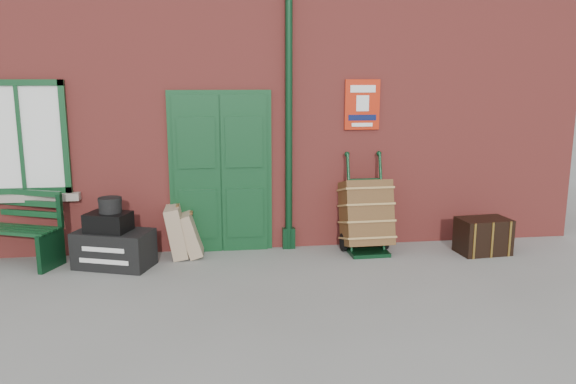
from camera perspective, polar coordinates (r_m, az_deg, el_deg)
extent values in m
plane|color=gray|center=(6.75, -3.81, -9.48)|extent=(80.00, 80.00, 0.00)
cube|color=#A53B35|center=(9.81, -5.39, 9.00)|extent=(10.00, 4.00, 4.00)
cube|color=#0F391C|center=(7.86, -6.83, 1.78)|extent=(1.42, 0.12, 2.32)
cube|color=white|center=(8.17, -25.54, 5.01)|extent=(1.20, 0.08, 1.50)
cylinder|color=black|center=(7.80, 0.09, 8.44)|extent=(0.10, 0.10, 4.00)
cube|color=red|center=(8.05, 7.55, 8.79)|extent=(0.50, 0.03, 0.70)
cube|color=#0F391C|center=(8.39, -26.50, -0.89)|extent=(1.52, 0.65, 0.43)
cube|color=black|center=(7.85, -22.94, -5.49)|extent=(0.24, 0.48, 0.49)
cube|color=black|center=(7.65, -17.25, -5.54)|extent=(1.09, 0.83, 0.48)
cube|color=black|center=(7.57, -17.78, -2.92)|extent=(0.63, 0.54, 0.24)
cylinder|color=black|center=(7.54, -17.62, -1.26)|extent=(0.37, 0.37, 0.19)
cube|color=tan|center=(7.83, -11.20, -3.95)|extent=(0.31, 0.50, 0.72)
cube|color=tan|center=(7.84, -9.87, -4.26)|extent=(0.35, 0.45, 0.62)
cube|color=black|center=(7.95, 8.18, -6.11)|extent=(0.54, 0.39, 0.05)
cylinder|color=black|center=(7.89, 6.28, -1.19)|extent=(0.05, 0.38, 1.35)
cylinder|color=black|center=(8.03, 9.51, -1.07)|extent=(0.05, 0.38, 1.35)
cylinder|color=black|center=(8.03, 5.64, -5.11)|extent=(0.06, 0.26, 0.26)
cylinder|color=black|center=(8.21, 9.83, -4.87)|extent=(0.06, 0.26, 0.26)
cube|color=brown|center=(7.97, 7.93, -2.13)|extent=(0.68, 0.73, 1.00)
cube|color=black|center=(8.34, 19.20, -4.23)|extent=(0.73, 0.51, 0.50)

